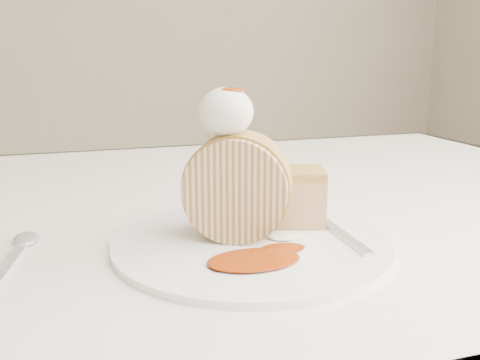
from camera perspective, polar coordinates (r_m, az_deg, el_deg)
name	(u,v)px	position (r m, az deg, el deg)	size (l,w,h in m)	color
table	(194,261)	(0.78, -4.90, -8.62)	(1.40, 0.90, 0.75)	white
plate	(252,243)	(0.58, 1.24, -6.69)	(0.30, 0.30, 0.01)	white
roulade_slice	(237,187)	(0.58, -0.29, -0.76)	(0.11, 0.11, 0.06)	#CBB08D
cake_chunk	(295,200)	(0.63, 5.85, -2.11)	(0.07, 0.06, 0.06)	#BB8D46
whipped_cream	(226,112)	(0.56, -1.51, 7.28)	(0.06, 0.06, 0.05)	white
caramel_drizzle	(231,84)	(0.56, -1.01, 10.19)	(0.03, 0.02, 0.01)	#852905
caramel_pool	(254,259)	(0.52, 1.47, -8.47)	(0.09, 0.06, 0.00)	#852905
fork	(341,234)	(0.60, 10.76, -5.67)	(0.02, 0.18, 0.00)	silver
spoon	(3,271)	(0.56, -23.98, -8.89)	(0.02, 0.16, 0.00)	silver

